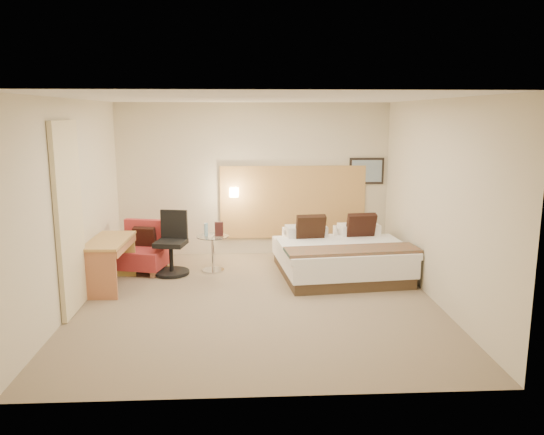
{
  "coord_description": "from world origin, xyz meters",
  "views": [
    {
      "loc": [
        -0.17,
        -6.87,
        2.51
      ],
      "look_at": [
        0.23,
        0.62,
        1.03
      ],
      "focal_mm": 35.0,
      "sensor_mm": 36.0,
      "label": 1
    }
  ],
  "objects": [
    {
      "name": "lamp_arm",
      "position": [
        -0.35,
        2.42,
        1.15
      ],
      "size": [
        0.02,
        0.12,
        0.02
      ],
      "primitive_type": "cylinder",
      "rotation": [
        1.57,
        0.0,
        0.0
      ],
      "color": "silver",
      "rests_on": "wall_back"
    },
    {
      "name": "wall_front",
      "position": [
        0.0,
        -2.51,
        1.35
      ],
      "size": [
        4.8,
        0.02,
        2.7
      ],
      "primitive_type": "cube",
      "color": "beige",
      "rests_on": "floor"
    },
    {
      "name": "bottle_a",
      "position": [
        -0.79,
        1.45,
        0.68
      ],
      "size": [
        0.06,
        0.06,
        0.21
      ],
      "primitive_type": "cylinder",
      "rotation": [
        0.0,
        0.0,
        0.03
      ],
      "color": "#98CEEC",
      "rests_on": "side_table"
    },
    {
      "name": "lamp_shade",
      "position": [
        -0.35,
        2.36,
        1.15
      ],
      "size": [
        0.15,
        0.15,
        0.15
      ],
      "primitive_type": "cube",
      "color": "#FDEBC5",
      "rests_on": "wall_back"
    },
    {
      "name": "menu_folder",
      "position": [
        -0.58,
        1.44,
        0.69
      ],
      "size": [
        0.14,
        0.06,
        0.23
      ],
      "primitive_type": "cube",
      "rotation": [
        0.0,
        0.0,
        0.03
      ],
      "color": "#3E1A19",
      "rests_on": "side_table"
    },
    {
      "name": "headboard_panel",
      "position": [
        0.7,
        2.47,
        0.95
      ],
      "size": [
        2.6,
        0.04,
        1.3
      ],
      "primitive_type": "cube",
      "color": "#BD8949",
      "rests_on": "wall_back"
    },
    {
      "name": "wall_right",
      "position": [
        2.41,
        0.0,
        1.35
      ],
      "size": [
        0.02,
        5.0,
        2.7
      ],
      "primitive_type": "cube",
      "color": "beige",
      "rests_on": "floor"
    },
    {
      "name": "lounge_chair",
      "position": [
        -1.82,
        1.51,
        0.32
      ],
      "size": [
        0.9,
        0.83,
        0.8
      ],
      "color": "tan",
      "rests_on": "floor"
    },
    {
      "name": "desk",
      "position": [
        -2.11,
        0.69,
        0.57
      ],
      "size": [
        0.57,
        1.17,
        0.72
      ],
      "color": "#BA8B48",
      "rests_on": "floor"
    },
    {
      "name": "curtain",
      "position": [
        -2.36,
        -0.25,
        1.22
      ],
      "size": [
        0.06,
        0.9,
        2.42
      ],
      "primitive_type": "cube",
      "color": "beige",
      "rests_on": "wall_left"
    },
    {
      "name": "desk_chair",
      "position": [
        -1.32,
        1.34,
        0.41
      ],
      "size": [
        0.65,
        0.65,
        0.99
      ],
      "color": "black",
      "rests_on": "floor"
    },
    {
      "name": "art_canvas",
      "position": [
        2.02,
        2.46,
        1.5
      ],
      "size": [
        0.54,
        0.01,
        0.39
      ],
      "primitive_type": "cube",
      "color": "#7890A5",
      "rests_on": "wall_back"
    },
    {
      "name": "art_frame",
      "position": [
        2.02,
        2.48,
        1.5
      ],
      "size": [
        0.62,
        0.03,
        0.47
      ],
      "primitive_type": "cube",
      "color": "black",
      "rests_on": "wall_back"
    },
    {
      "name": "wall_back",
      "position": [
        0.0,
        2.51,
        1.35
      ],
      "size": [
        4.8,
        0.02,
        2.7
      ],
      "primitive_type": "cube",
      "color": "beige",
      "rests_on": "floor"
    },
    {
      "name": "side_table",
      "position": [
        -0.69,
        1.45,
        0.32
      ],
      "size": [
        0.54,
        0.54,
        0.58
      ],
      "color": "silver",
      "rests_on": "floor"
    },
    {
      "name": "floor",
      "position": [
        0.0,
        0.0,
        -0.01
      ],
      "size": [
        4.8,
        5.0,
        0.02
      ],
      "primitive_type": "cube",
      "color": "#7C6A53",
      "rests_on": "ground"
    },
    {
      "name": "wall_left",
      "position": [
        -2.41,
        0.0,
        1.35
      ],
      "size": [
        0.02,
        5.0,
        2.7
      ],
      "primitive_type": "cube",
      "color": "beige",
      "rests_on": "floor"
    },
    {
      "name": "ceiling",
      "position": [
        0.0,
        0.0,
        2.71
      ],
      "size": [
        4.8,
        5.0,
        0.02
      ],
      "primitive_type": "cube",
      "color": "silver",
      "rests_on": "floor"
    },
    {
      "name": "bed",
      "position": [
        1.33,
        1.14,
        0.3
      ],
      "size": [
        2.09,
        2.05,
        0.94
      ],
      "color": "#443222",
      "rests_on": "floor"
    }
  ]
}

